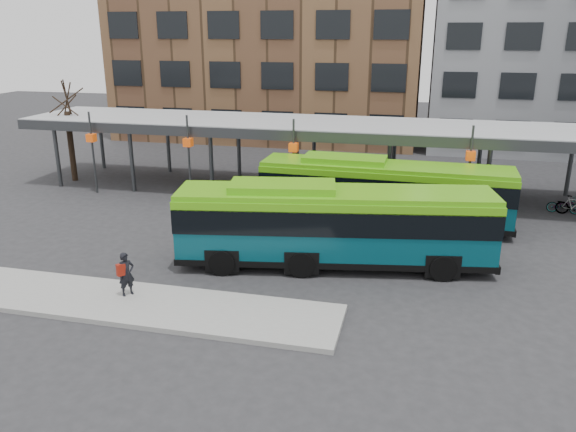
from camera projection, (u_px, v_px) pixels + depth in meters
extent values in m
plane|color=#28282B|center=(313.00, 287.00, 21.15)|extent=(120.00, 120.00, 0.00)
cube|color=gray|center=(142.00, 305.00, 19.58)|extent=(14.00, 3.00, 0.18)
cube|color=#999B9E|center=(358.00, 126.00, 31.90)|extent=(40.00, 6.00, 0.35)
cube|color=#383A3D|center=(351.00, 138.00, 29.18)|extent=(40.00, 0.15, 0.55)
cylinder|color=#383A3D|center=(57.00, 156.00, 34.24)|extent=(0.24, 0.24, 3.80)
cylinder|color=#383A3D|center=(102.00, 141.00, 38.86)|extent=(0.24, 0.24, 3.80)
cylinder|color=#383A3D|center=(132.00, 160.00, 33.13)|extent=(0.24, 0.24, 3.80)
cylinder|color=#383A3D|center=(168.00, 144.00, 37.75)|extent=(0.24, 0.24, 3.80)
cylinder|color=#383A3D|center=(211.00, 165.00, 32.02)|extent=(0.24, 0.24, 3.80)
cylinder|color=#383A3D|center=(239.00, 148.00, 36.64)|extent=(0.24, 0.24, 3.80)
cylinder|color=#383A3D|center=(297.00, 170.00, 30.91)|extent=(0.24, 0.24, 3.80)
cylinder|color=#383A3D|center=(314.00, 152.00, 35.53)|extent=(0.24, 0.24, 3.80)
cylinder|color=#383A3D|center=(388.00, 175.00, 29.81)|extent=(0.24, 0.24, 3.80)
cylinder|color=#383A3D|center=(394.00, 155.00, 34.42)|extent=(0.24, 0.24, 3.80)
cylinder|color=#383A3D|center=(487.00, 180.00, 28.70)|extent=(0.24, 0.24, 3.80)
cylinder|color=#383A3D|center=(479.00, 160.00, 33.31)|extent=(0.24, 0.24, 3.80)
cylinder|color=#383A3D|center=(570.00, 164.00, 32.20)|extent=(0.24, 0.24, 3.80)
cylinder|color=#383A3D|center=(93.00, 153.00, 32.68)|extent=(0.12, 0.12, 4.80)
cube|color=#D5490C|center=(91.00, 138.00, 32.40)|extent=(0.45, 0.45, 0.45)
cylinder|color=#383A3D|center=(189.00, 158.00, 31.35)|extent=(0.12, 0.12, 4.80)
cube|color=#D5490C|center=(188.00, 142.00, 31.07)|extent=(0.45, 0.45, 0.45)
cylinder|color=#383A3D|center=(293.00, 164.00, 30.02)|extent=(0.12, 0.12, 4.80)
cube|color=#D5490C|center=(294.00, 147.00, 29.74)|extent=(0.45, 0.45, 0.45)
cylinder|color=#383A3D|center=(469.00, 173.00, 28.02)|extent=(0.12, 0.12, 4.80)
cube|color=#D5490C|center=(471.00, 156.00, 27.74)|extent=(0.45, 0.45, 0.45)
cylinder|color=black|center=(71.00, 147.00, 35.53)|extent=(0.36, 0.36, 4.40)
cylinder|color=black|center=(68.00, 105.00, 34.69)|extent=(0.08, 1.63, 1.59)
cylinder|color=black|center=(67.00, 105.00, 34.81)|extent=(1.63, 0.13, 1.59)
cylinder|color=black|center=(65.00, 105.00, 34.73)|extent=(0.15, 1.63, 1.59)
cylinder|color=black|center=(65.00, 105.00, 34.62)|extent=(1.63, 0.10, 1.59)
cube|color=brown|center=(273.00, 9.00, 49.45)|extent=(26.00, 14.00, 22.00)
cube|color=#07414E|center=(334.00, 227.00, 22.60)|extent=(12.78, 4.73, 2.61)
cube|color=black|center=(334.00, 214.00, 22.44)|extent=(12.84, 4.80, 0.99)
cube|color=#58B112|center=(335.00, 193.00, 22.16)|extent=(12.76, 4.63, 0.21)
cube|color=#58B112|center=(282.00, 187.00, 22.21)|extent=(4.43, 2.57, 0.36)
cube|color=black|center=(333.00, 254.00, 22.97)|extent=(12.85, 4.80, 0.25)
cylinder|color=black|center=(443.00, 268.00, 21.51)|extent=(1.08, 0.49, 1.04)
cylinder|color=black|center=(431.00, 244.00, 23.92)|extent=(1.08, 0.49, 1.04)
cylinder|color=black|center=(302.00, 265.00, 21.83)|extent=(1.08, 0.49, 1.04)
cylinder|color=black|center=(304.00, 241.00, 24.24)|extent=(1.08, 0.49, 1.04)
cylinder|color=black|center=(222.00, 263.00, 22.01)|extent=(1.08, 0.49, 1.04)
cylinder|color=black|center=(232.00, 240.00, 24.42)|extent=(1.08, 0.49, 1.04)
cube|color=#07414E|center=(384.00, 193.00, 27.52)|extent=(12.09, 2.82, 2.51)
cube|color=black|center=(385.00, 183.00, 27.37)|extent=(12.14, 2.88, 0.95)
cube|color=#58B112|center=(385.00, 166.00, 27.10)|extent=(12.08, 2.72, 0.20)
cube|color=#58B112|center=(345.00, 160.00, 27.53)|extent=(4.05, 1.91, 0.35)
cube|color=black|center=(383.00, 215.00, 27.88)|extent=(12.15, 2.88, 0.24)
cylinder|color=black|center=(468.00, 229.00, 25.76)|extent=(1.01, 0.33, 1.00)
cylinder|color=black|center=(466.00, 214.00, 28.00)|extent=(1.01, 0.33, 1.00)
cylinder|color=black|center=(355.00, 220.00, 27.04)|extent=(1.01, 0.33, 1.00)
cylinder|color=black|center=(362.00, 205.00, 29.29)|extent=(1.01, 0.33, 1.00)
cylinder|color=black|center=(295.00, 215.00, 27.78)|extent=(1.01, 0.33, 1.00)
cylinder|color=black|center=(306.00, 201.00, 30.03)|extent=(1.01, 0.33, 1.00)
imported|color=black|center=(126.00, 274.00, 19.88)|extent=(0.67, 0.69, 1.60)
cube|color=maroon|center=(121.00, 270.00, 19.71)|extent=(0.32, 0.34, 0.43)
imported|color=slate|center=(564.00, 205.00, 29.56)|extent=(1.71, 0.73, 0.88)
imported|color=slate|center=(574.00, 206.00, 29.16)|extent=(1.81, 1.01, 1.05)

